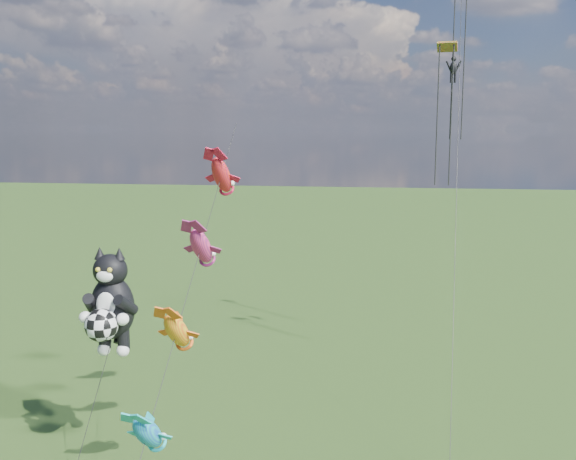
# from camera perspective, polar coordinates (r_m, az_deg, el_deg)

# --- Properties ---
(cat_kite_rig) EXTENTS (2.46, 4.11, 10.02)m
(cat_kite_rig) POSITION_cam_1_polar(r_m,az_deg,el_deg) (30.40, -15.56, -6.34)
(cat_kite_rig) COLOR brown
(cat_kite_rig) RESTS_ON ground
(fish_windsock_rig) EXTENTS (1.57, 15.94, 15.62)m
(fish_windsock_rig) POSITION_cam_1_polar(r_m,az_deg,el_deg) (27.04, -8.77, -5.09)
(fish_windsock_rig) COLOR brown
(fish_windsock_rig) RESTS_ON ground
(parafoil_rig) EXTENTS (2.19, 17.49, 24.46)m
(parafoil_rig) POSITION_cam_1_polar(r_m,az_deg,el_deg) (40.21, 14.47, 13.41)
(parafoil_rig) COLOR brown
(parafoil_rig) RESTS_ON ground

